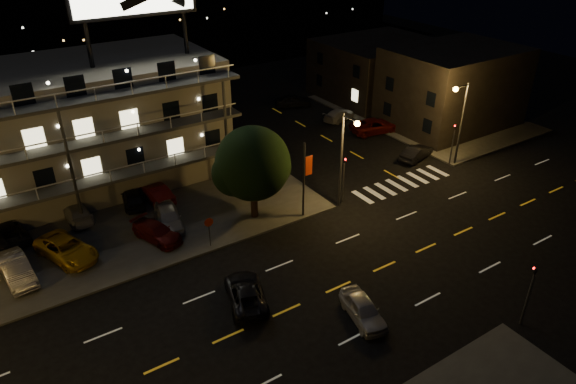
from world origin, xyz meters
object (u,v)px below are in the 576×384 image
side_car_0 (416,153)px  road_car_east (363,309)px  road_car_west (246,293)px  lot_car_7 (77,212)px  lot_car_2 (66,249)px  lot_car_4 (168,217)px  tree (252,166)px

side_car_0 → road_car_east: side_car_0 is taller
road_car_west → lot_car_7: bearing=-49.2°
lot_car_7 → road_car_east: bearing=117.3°
lot_car_2 → lot_car_4: size_ratio=1.16×
road_car_east → lot_car_2: bearing=143.3°
lot_car_4 → road_car_east: bearing=-58.3°
tree → road_car_east: (-0.19, -13.43, -3.91)m
road_car_west → tree: bearing=-104.7°
lot_car_2 → lot_car_4: 7.46m
road_car_east → road_car_west: (-5.13, 5.11, -0.02)m
side_car_0 → road_car_east: 23.53m
side_car_0 → road_car_east: size_ratio=1.05×
lot_car_7 → side_car_0: bearing=165.9°
lot_car_4 → lot_car_7: (-5.67, 4.79, -0.12)m
side_car_0 → road_car_east: (-18.77, -14.18, -0.01)m
lot_car_4 → lot_car_2: bearing=-169.0°
side_car_0 → road_car_west: (-23.90, -9.07, -0.03)m
lot_car_7 → road_car_west: 16.74m
lot_car_4 → road_car_west: size_ratio=0.94×
lot_car_4 → side_car_0: bearing=7.3°
lot_car_4 → lot_car_7: size_ratio=1.02×
tree → lot_car_7: (-11.83, 7.10, -3.81)m
lot_car_2 → road_car_east: lot_car_2 is taller
lot_car_4 → lot_car_7: lot_car_4 is taller
tree → lot_car_4: bearing=159.4°
tree → lot_car_7: bearing=149.0°
lot_car_7 → side_car_0: lot_car_7 is taller
lot_car_4 → road_car_east: 16.84m
tree → side_car_0: bearing=2.3°
lot_car_2 → lot_car_4: lot_car_4 is taller
tree → road_car_west: 10.63m
lot_car_7 → road_car_east: (11.63, -20.53, -0.10)m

